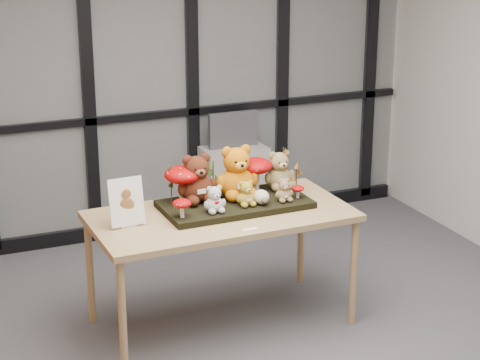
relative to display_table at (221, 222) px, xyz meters
name	(u,v)px	position (x,y,z in m)	size (l,w,h in m)	color
room_shell	(265,106)	(0.02, -0.64, 0.93)	(5.00, 5.00, 5.00)	beige
glass_partition	(141,73)	(0.02, 1.83, 0.67)	(4.90, 0.06, 2.78)	#2D383F
display_table	(221,222)	(0.00, 0.00, 0.00)	(1.75, 0.90, 0.81)	#A17C57
diorama_tray	(235,204)	(0.13, 0.07, 0.09)	(0.99, 0.50, 0.04)	black
bear_pooh_yellow	(236,169)	(0.17, 0.15, 0.31)	(0.31, 0.28, 0.40)	#CD6B09
bear_brown_medium	(197,176)	(-0.11, 0.17, 0.29)	(0.28, 0.25, 0.37)	#431B0D
bear_tan_back	(279,168)	(0.52, 0.20, 0.26)	(0.23, 0.21, 0.30)	olive
bear_small_yellow	(246,192)	(0.17, -0.04, 0.20)	(0.15, 0.13, 0.19)	#B19124
bear_white_bow	(214,197)	(-0.07, -0.07, 0.21)	(0.15, 0.14, 0.20)	beige
bear_beige_small	(284,189)	(0.44, -0.05, 0.19)	(0.13, 0.12, 0.17)	olive
plush_cream_hedgehog	(261,196)	(0.27, -0.05, 0.16)	(0.08, 0.07, 0.11)	beige
mushroom_back_left	(183,183)	(-0.20, 0.19, 0.25)	(0.25, 0.25, 0.28)	#8F0405
mushroom_back_right	(256,173)	(0.35, 0.21, 0.24)	(0.23, 0.23, 0.26)	#8F0405
mushroom_front_left	(182,207)	(-0.30, -0.08, 0.18)	(0.12, 0.12, 0.14)	#8F0405
mushroom_front_right	(298,191)	(0.55, -0.04, 0.16)	(0.09, 0.09, 0.10)	#8F0405
sprig_green_far_left	(171,184)	(-0.28, 0.19, 0.24)	(0.05, 0.05, 0.27)	#15320B
sprig_green_mid_left	(184,182)	(-0.17, 0.25, 0.23)	(0.05, 0.05, 0.24)	#15320B
sprig_dry_far_right	(283,168)	(0.54, 0.18, 0.26)	(0.05, 0.05, 0.30)	brown
sprig_dry_mid_right	(296,177)	(0.58, 0.06, 0.22)	(0.05, 0.05, 0.23)	brown
sprig_green_centre	(213,178)	(0.05, 0.26, 0.23)	(0.05, 0.05, 0.24)	#15320B
sign_holder	(127,204)	(-0.64, 0.01, 0.22)	(0.23, 0.08, 0.32)	silver
label_card	(250,229)	(0.06, -0.34, 0.07)	(0.10, 0.03, 0.00)	white
cabinet	(234,188)	(0.77, 1.62, -0.37)	(0.56, 0.32, 0.74)	#A89E96
monitor	(233,130)	(0.77, 1.64, 0.15)	(0.44, 0.05, 0.31)	#484A4F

